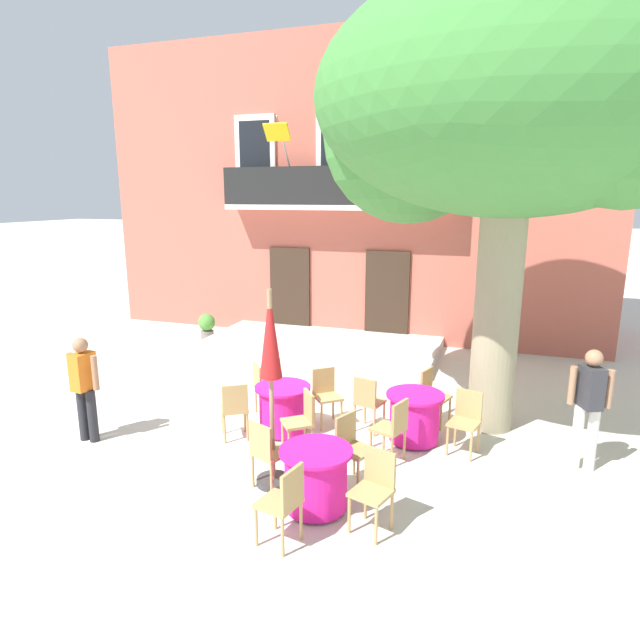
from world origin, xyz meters
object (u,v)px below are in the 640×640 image
Objects in this scene: cafe_table_middle at (316,478)px; cafe_table_near_tree at (283,408)px; cafe_chair_front_3 at (432,393)px; cafe_umbrella at (271,360)px; cafe_chair_front_0 at (368,400)px; cafe_chair_middle_3 at (267,450)px; cafe_chair_middle_0 at (284,500)px; pedestrian_near_entrance at (84,384)px; cafe_chair_near_tree_1 at (235,407)px; cafe_chair_middle_1 at (375,485)px; cafe_chair_near_tree_3 at (326,392)px; cafe_chair_middle_2 at (352,444)px; cafe_chair_front_2 at (466,418)px; ground_planter_left at (207,325)px; cafe_chair_near_tree_0 at (264,385)px; cafe_chair_near_tree_2 at (302,418)px; plane_tree at (506,107)px; cafe_chair_front_1 at (393,426)px; cafe_table_front at (414,417)px; pedestrian_mid_plaza at (589,403)px.

cafe_table_near_tree is at bearing 123.06° from cafe_table_middle.
cafe_chair_front_3 is 0.36× the size of cafe_umbrella.
cafe_chair_front_0 is 2.35m from cafe_umbrella.
cafe_chair_middle_3 is at bearing -98.84° from cafe_umbrella.
pedestrian_near_entrance is (-3.77, 1.34, 0.38)m from cafe_chair_middle_0.
cafe_chair_middle_3 and cafe_chair_front_0 have the same top height.
pedestrian_near_entrance is at bearing 171.23° from cafe_table_middle.
cafe_chair_front_0 is at bearing 26.79° from cafe_chair_near_tree_1.
cafe_table_middle is at bearing 168.52° from cafe_chair_middle_1.
cafe_table_middle is (1.77, -1.34, -0.14)m from cafe_chair_near_tree_1.
cafe_chair_near_tree_3 is 1.00× the size of cafe_chair_middle_2.
cafe_umbrella is (-0.76, -1.92, 1.14)m from cafe_chair_front_0.
cafe_table_middle is 1.50m from cafe_umbrella.
cafe_chair_near_tree_3 is at bearing -161.79° from cafe_chair_front_3.
cafe_chair_front_3 is at bearing 125.04° from cafe_chair_front_2.
ground_planter_left is at bearing 125.93° from cafe_chair_middle_0.
cafe_chair_near_tree_0 and cafe_chair_near_tree_2 have the same top height.
cafe_chair_middle_0 is 1.00× the size of cafe_chair_front_2.
pedestrian_near_entrance is at bearing 160.37° from cafe_chair_middle_0.
cafe_table_near_tree is 2.76m from cafe_chair_middle_1.
cafe_chair_front_3 is at bearing 35.18° from cafe_chair_front_0.
cafe_chair_front_1 is (-1.15, -1.72, -4.33)m from plane_tree.
cafe_chair_near_tree_2 is 1.00× the size of cafe_chair_front_0.
cafe_table_front is (0.89, 2.91, -0.14)m from cafe_chair_middle_0.
ground_planter_left is (-3.42, 3.94, -0.15)m from cafe_chair_near_tree_0.
cafe_table_middle reaches higher than ground_planter_left.
cafe_chair_near_tree_3 is at bearing 42.86° from cafe_chair_near_tree_1.
cafe_chair_middle_3 is at bearing -152.13° from cafe_chair_middle_2.
pedestrian_near_entrance reaches higher than cafe_table_near_tree.
cafe_table_middle is 8.12m from ground_planter_left.
cafe_table_near_tree is at bearing -175.01° from cafe_chair_front_2.
pedestrian_mid_plaza is at bearing -26.95° from ground_planter_left.
pedestrian_mid_plaza is (8.27, -4.20, 0.58)m from ground_planter_left.
cafe_chair_middle_2 is at bearing -83.55° from cafe_chair_front_0.
cafe_chair_front_2 is (2.21, 0.78, 0.00)m from cafe_chair_near_tree_2.
cafe_chair_middle_0 is (-1.86, -3.90, -4.33)m from plane_tree.
cafe_chair_near_tree_3 is 1.00× the size of cafe_chair_front_1.
cafe_chair_front_2 is 0.54× the size of pedestrian_mid_plaza.
pedestrian_mid_plaza is (1.33, -1.10, -3.90)m from plane_tree.
cafe_chair_middle_2 is 1.00× the size of cafe_chair_front_1.
cafe_chair_near_tree_3 is (-0.00, 1.09, 0.00)m from cafe_chair_near_tree_2.
pedestrian_near_entrance is at bearing -155.36° from cafe_table_near_tree.
cafe_chair_near_tree_1 is 1.00× the size of cafe_chair_near_tree_3.
cafe_chair_middle_1 is 1.00m from cafe_chair_middle_2.
cafe_chair_near_tree_3 reaches higher than ground_planter_left.
cafe_chair_front_2 reaches higher than cafe_table_front.
cafe_chair_front_2 is at bearing 59.72° from cafe_chair_middle_0.
cafe_umbrella is 3.75× the size of ground_planter_left.
pedestrian_near_entrance is (-3.15, 0.25, -0.76)m from cafe_umbrella.
cafe_chair_middle_3 reaches higher than cafe_table_near_tree.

